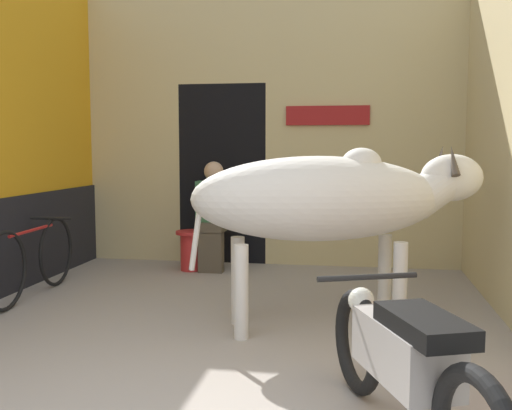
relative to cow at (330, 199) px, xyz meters
The scene contains 6 objects.
wall_back_with_doorway 2.99m from the cow, 111.19° to the left, with size 4.54×0.93×3.38m.
cow is the anchor object (origin of this frame).
motorcycle_near 1.94m from the cow, 75.83° to the right, with size 0.82×1.74×0.73m.
bicycle 2.94m from the cow, 169.58° to the left, with size 0.44×1.69×0.73m.
shopkeeper_seated 2.50m from the cow, 125.19° to the left, with size 0.40×0.34×1.26m.
plastic_stool 2.71m from the cow, 130.35° to the left, with size 0.35×0.35×0.46m.
Camera 1 is at (1.07, -2.27, 1.44)m, focal length 42.00 mm.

